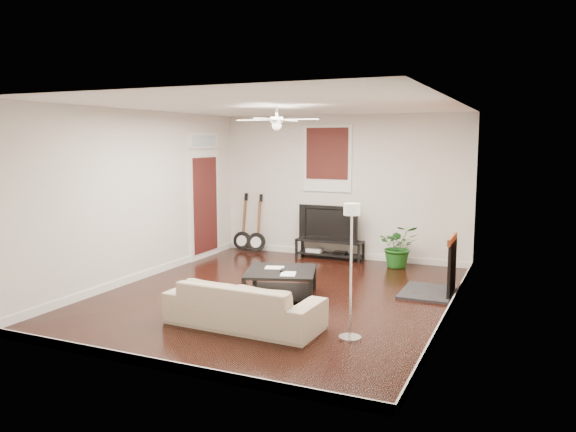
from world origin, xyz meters
The scene contains 14 objects.
room centered at (0.00, 0.00, 1.40)m, with size 5.01×6.01×2.81m.
brick_accent centered at (2.49, 1.00, 1.40)m, with size 0.02×2.20×2.80m, color #B26039.
fireplace centered at (2.20, 1.00, 0.46)m, with size 0.80×1.10×0.92m, color black.
window_back centered at (-0.30, 2.97, 1.95)m, with size 1.00×0.06×1.30m, color #3D1710.
door_left centered at (-2.46, 1.90, 1.25)m, with size 0.08×1.00×2.50m, color white.
tv_stand centered at (-0.17, 2.78, 0.19)m, with size 1.33×0.35×0.37m, color black.
tv centered at (-0.17, 2.80, 0.72)m, with size 1.19×0.16×0.69m, color black.
coffee_table centered at (0.11, -0.11, 0.21)m, with size 0.99×0.99×0.42m, color black.
sofa centered at (0.22, -1.45, 0.29)m, with size 1.97×0.77×0.57m, color tan.
floor_lamp centered at (1.57, -1.35, 0.80)m, with size 0.26×0.26×1.61m, color white, non-canonical shape.
potted_plant centered at (1.25, 2.57, 0.40)m, with size 0.71×0.62×0.79m, color #195719.
guitar_left centered at (-2.09, 2.75, 0.62)m, with size 0.38×0.27×1.23m, color black, non-canonical shape.
guitar_right centered at (-1.74, 2.72, 0.62)m, with size 0.38×0.27×1.23m, color black, non-canonical shape.
ceiling_fan centered at (0.00, 0.00, 2.60)m, with size 1.24×1.24×0.32m, color white, non-canonical shape.
Camera 1 is at (3.46, -7.39, 2.31)m, focal length 34.87 mm.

